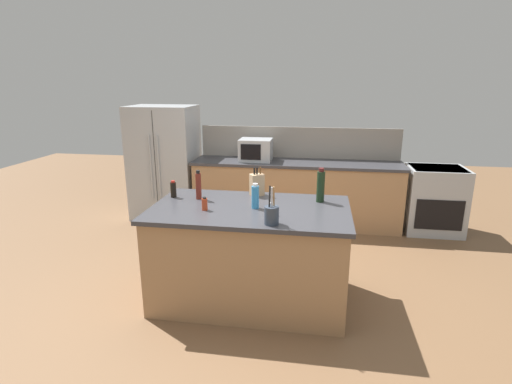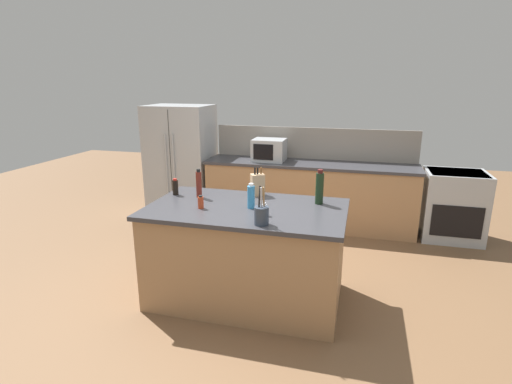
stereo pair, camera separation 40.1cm
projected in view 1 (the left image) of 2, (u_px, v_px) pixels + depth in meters
The scene contains 15 objects.
ground_plane at pixel (250, 298), 3.95m from camera, with size 14.00×14.00×0.00m, color brown.
back_counter_run at pixel (296, 193), 5.86m from camera, with size 3.01×0.66×0.94m.
wall_backsplash at pixel (299, 143), 5.97m from camera, with size 2.97×0.03×0.46m, color gray.
kitchen_island at pixel (250, 254), 3.82m from camera, with size 1.84×1.07×0.94m.
refrigerator at pixel (165, 162), 6.12m from camera, with size 0.96×0.75×1.71m.
range_oven at pixel (434, 199), 5.57m from camera, with size 0.76×0.65×0.92m.
microwave at pixel (256, 150), 5.78m from camera, with size 0.46×0.39×0.31m.
knife_block at pixel (257, 184), 4.05m from camera, with size 0.16×0.15×0.29m.
utensil_crock at pixel (272, 215), 3.24m from camera, with size 0.12×0.12×0.32m.
spice_jar_paprika at pixel (205, 204), 3.60m from camera, with size 0.05×0.05×0.12m.
wine_bottle at pixel (321, 186), 3.82m from camera, with size 0.08×0.08×0.33m.
salt_shaker at pixel (271, 209), 3.48m from camera, with size 0.05×0.05×0.11m.
vinegar_bottle at pixel (198, 186), 3.92m from camera, with size 0.06×0.06×0.29m.
dish_soap_bottle at pixel (255, 197), 3.64m from camera, with size 0.07×0.07×0.23m.
soy_sauce_bottle at pixel (173, 189), 3.99m from camera, with size 0.06×0.06×0.17m.
Camera 1 is at (0.61, -3.46, 2.08)m, focal length 28.00 mm.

